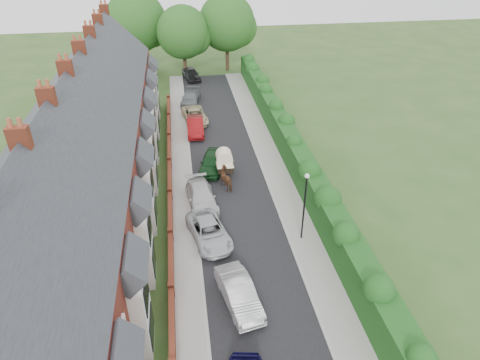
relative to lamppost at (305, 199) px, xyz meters
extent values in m
plane|color=#2D4C1E|center=(-3.40, -4.00, -3.30)|extent=(140.00, 140.00, 0.00)
cube|color=black|center=(-3.90, 7.00, -3.29)|extent=(6.00, 58.00, 0.02)
cube|color=gray|center=(0.20, 7.00, -3.24)|extent=(2.20, 58.00, 0.12)
cube|color=gray|center=(-7.75, 7.00, -3.24)|extent=(1.70, 58.00, 0.12)
cube|color=#9C9C97|center=(-0.85, 7.00, -3.23)|extent=(0.18, 58.00, 0.13)
cube|color=#9C9C97|center=(-6.95, 7.00, -3.23)|extent=(0.18, 58.00, 0.13)
cube|color=#133E13|center=(2.00, 7.00, -2.05)|extent=(1.50, 58.00, 2.50)
cube|color=maroon|center=(-14.40, 6.00, -0.05)|extent=(8.00, 40.00, 6.50)
cube|color=#292B31|center=(-14.40, 6.00, 3.20)|extent=(8.00, 40.20, 8.00)
cube|color=white|center=(-10.35, -10.10, 1.10)|extent=(0.12, 1.20, 1.60)
cube|color=white|center=(-10.05, -7.10, -0.70)|extent=(0.70, 2.40, 5.20)
cube|color=black|center=(-9.68, -7.10, -1.90)|extent=(0.06, 1.80, 1.60)
cube|color=black|center=(-9.68, -7.10, 0.50)|extent=(0.06, 1.80, 1.60)
cube|color=#292B31|center=(-10.20, -7.10, 2.30)|extent=(1.70, 2.60, 1.70)
cube|color=#3F2D2D|center=(-10.36, -5.00, -2.25)|extent=(0.08, 0.90, 2.10)
cube|color=white|center=(-10.35, -5.10, 1.10)|extent=(0.12, 1.20, 1.60)
cube|color=white|center=(-10.05, -2.10, -0.70)|extent=(0.70, 2.40, 5.20)
cube|color=black|center=(-9.68, -2.10, -1.90)|extent=(0.06, 1.80, 1.60)
cube|color=black|center=(-9.68, -2.10, 0.50)|extent=(0.06, 1.80, 1.60)
cube|color=#292B31|center=(-10.20, -2.10, 2.30)|extent=(1.70, 2.60, 1.70)
cube|color=#3F2D2D|center=(-10.36, 0.00, -2.25)|extent=(0.08, 0.90, 2.10)
cube|color=white|center=(-10.35, -0.10, 1.10)|extent=(0.12, 1.20, 1.60)
cube|color=white|center=(-10.05, 2.90, -0.70)|extent=(0.70, 2.40, 5.20)
cube|color=black|center=(-9.68, 2.90, -1.90)|extent=(0.06, 1.80, 1.60)
cube|color=black|center=(-9.68, 2.90, 0.50)|extent=(0.06, 1.80, 1.60)
cube|color=#292B31|center=(-10.20, 2.90, 2.30)|extent=(1.70, 2.60, 1.70)
cube|color=#3F2D2D|center=(-10.36, 5.00, -2.25)|extent=(0.08, 0.90, 2.10)
cube|color=white|center=(-10.35, 4.90, 1.10)|extent=(0.12, 1.20, 1.60)
cube|color=white|center=(-10.05, 7.90, -0.70)|extent=(0.70, 2.40, 5.20)
cube|color=black|center=(-9.68, 7.90, -1.90)|extent=(0.06, 1.80, 1.60)
cube|color=black|center=(-9.68, 7.90, 0.50)|extent=(0.06, 1.80, 1.60)
cube|color=#292B31|center=(-10.20, 7.90, 2.30)|extent=(1.70, 2.60, 1.70)
cube|color=#3F2D2D|center=(-10.36, 10.00, -2.25)|extent=(0.08, 0.90, 2.10)
cube|color=white|center=(-10.35, 9.90, 1.10)|extent=(0.12, 1.20, 1.60)
cube|color=white|center=(-10.05, 12.90, -0.70)|extent=(0.70, 2.40, 5.20)
cube|color=black|center=(-9.68, 12.90, -1.90)|extent=(0.06, 1.80, 1.60)
cube|color=black|center=(-9.68, 12.90, 0.50)|extent=(0.06, 1.80, 1.60)
cube|color=#292B31|center=(-10.20, 12.90, 2.30)|extent=(1.70, 2.60, 1.70)
cube|color=#3F2D2D|center=(-10.36, 15.00, -2.25)|extent=(0.08, 0.90, 2.10)
cube|color=white|center=(-10.35, 14.90, 1.10)|extent=(0.12, 1.20, 1.60)
cube|color=white|center=(-10.05, 17.90, -0.70)|extent=(0.70, 2.40, 5.20)
cube|color=black|center=(-9.68, 17.90, -1.90)|extent=(0.06, 1.80, 1.60)
cube|color=black|center=(-9.68, 17.90, 0.50)|extent=(0.06, 1.80, 1.60)
cube|color=#292B31|center=(-10.20, 17.90, 2.30)|extent=(1.70, 2.60, 1.70)
cube|color=#3F2D2D|center=(-10.36, 20.00, -2.25)|extent=(0.08, 0.90, 2.10)
cube|color=white|center=(-10.35, 19.90, 1.10)|extent=(0.12, 1.20, 1.60)
cube|color=white|center=(-10.05, 22.90, -0.70)|extent=(0.70, 2.40, 5.20)
cube|color=black|center=(-9.68, 22.90, -1.90)|extent=(0.06, 1.80, 1.60)
cube|color=black|center=(-9.68, 22.90, 0.50)|extent=(0.06, 1.80, 1.60)
cube|color=#292B31|center=(-10.20, 22.90, 2.30)|extent=(1.70, 2.60, 1.70)
cube|color=#3F2D2D|center=(-10.36, 25.00, -2.25)|extent=(0.08, 0.90, 2.10)
cube|color=white|center=(-10.35, 24.90, 1.10)|extent=(0.12, 1.20, 1.60)
cube|color=brown|center=(-14.40, -4.00, 7.00)|extent=(0.90, 0.50, 1.60)
cylinder|color=brown|center=(-14.60, -4.00, 7.95)|extent=(0.20, 0.20, 0.50)
cylinder|color=brown|center=(-14.20, -4.00, 7.95)|extent=(0.20, 0.20, 0.50)
cube|color=brown|center=(-14.40, 1.00, 7.00)|extent=(0.90, 0.50, 1.60)
cylinder|color=brown|center=(-14.60, 1.00, 7.95)|extent=(0.20, 0.20, 0.50)
cylinder|color=brown|center=(-14.20, 1.00, 7.95)|extent=(0.20, 0.20, 0.50)
cube|color=brown|center=(-14.40, 6.00, 7.00)|extent=(0.90, 0.50, 1.60)
cylinder|color=brown|center=(-14.60, 6.00, 7.95)|extent=(0.20, 0.20, 0.50)
cylinder|color=brown|center=(-14.20, 6.00, 7.95)|extent=(0.20, 0.20, 0.50)
cube|color=brown|center=(-14.40, 11.00, 7.00)|extent=(0.90, 0.50, 1.60)
cylinder|color=brown|center=(-14.60, 11.00, 7.95)|extent=(0.20, 0.20, 0.50)
cylinder|color=brown|center=(-14.20, 11.00, 7.95)|extent=(0.20, 0.20, 0.50)
cube|color=brown|center=(-14.40, 16.00, 7.00)|extent=(0.90, 0.50, 1.60)
cylinder|color=brown|center=(-14.60, 16.00, 7.95)|extent=(0.20, 0.20, 0.50)
cylinder|color=brown|center=(-14.20, 16.00, 7.95)|extent=(0.20, 0.20, 0.50)
cube|color=brown|center=(-14.40, 21.00, 7.00)|extent=(0.90, 0.50, 1.60)
cylinder|color=brown|center=(-14.60, 21.00, 7.95)|extent=(0.20, 0.20, 0.50)
cylinder|color=brown|center=(-14.20, 21.00, 7.95)|extent=(0.20, 0.20, 0.50)
cube|color=brown|center=(-14.40, 26.00, 7.00)|extent=(0.90, 0.50, 1.60)
cylinder|color=brown|center=(-14.60, 26.00, 7.95)|extent=(0.20, 0.20, 0.50)
cylinder|color=brown|center=(-14.20, 26.00, 7.95)|extent=(0.20, 0.20, 0.50)
cube|color=brown|center=(-8.75, -6.50, -2.85)|extent=(0.30, 4.70, 0.90)
cube|color=brown|center=(-8.75, -1.50, -2.85)|extent=(0.30, 4.70, 0.90)
cube|color=brown|center=(-8.75, 3.50, -2.85)|extent=(0.30, 4.70, 0.90)
cube|color=brown|center=(-8.75, 8.50, -2.85)|extent=(0.30, 4.70, 0.90)
cube|color=brown|center=(-8.75, 13.50, -2.85)|extent=(0.30, 4.70, 0.90)
cube|color=brown|center=(-8.75, 18.50, -2.85)|extent=(0.30, 4.70, 0.90)
cube|color=brown|center=(-8.75, 23.50, -2.85)|extent=(0.30, 4.70, 0.90)
cube|color=brown|center=(-8.75, -4.00, -2.75)|extent=(0.35, 0.35, 1.10)
cube|color=brown|center=(-8.75, 1.00, -2.75)|extent=(0.35, 0.35, 1.10)
cube|color=brown|center=(-8.75, 6.00, -2.75)|extent=(0.35, 0.35, 1.10)
cube|color=brown|center=(-8.75, 11.00, -2.75)|extent=(0.35, 0.35, 1.10)
cube|color=brown|center=(-8.75, 16.00, -2.75)|extent=(0.35, 0.35, 1.10)
cube|color=brown|center=(-8.75, 21.00, -2.75)|extent=(0.35, 0.35, 1.10)
cube|color=brown|center=(-8.75, 26.00, -2.75)|extent=(0.35, 0.35, 1.10)
cylinder|color=black|center=(0.00, 0.00, -0.90)|extent=(0.12, 0.12, 4.80)
cylinder|color=black|center=(0.00, 0.00, 1.55)|extent=(0.20, 0.20, 0.10)
sphere|color=silver|center=(0.00, 0.00, 1.70)|extent=(0.32, 0.32, 0.32)
cylinder|color=#332316|center=(-6.40, 36.00, -0.92)|extent=(0.50, 0.50, 4.75)
sphere|color=#23541C|center=(-6.40, 36.00, 2.59)|extent=(6.80, 6.80, 6.80)
sphere|color=#23541C|center=(-5.04, 36.30, 1.93)|extent=(4.76, 4.76, 4.76)
cylinder|color=#332316|center=(-0.40, 38.00, -0.67)|extent=(0.50, 0.50, 5.25)
sphere|color=#23541C|center=(-0.40, 38.00, 3.21)|extent=(7.60, 7.60, 7.60)
sphere|color=#23541C|center=(1.12, 38.30, 2.48)|extent=(5.32, 5.32, 5.32)
cylinder|color=#332316|center=(-12.40, 39.00, -0.55)|extent=(0.50, 0.50, 5.50)
sphere|color=#23541C|center=(-12.40, 39.00, 3.52)|extent=(8.00, 8.00, 8.00)
sphere|color=#23541C|center=(-10.80, 39.30, 2.75)|extent=(5.60, 5.60, 5.60)
imported|color=#B3B2B7|center=(-5.00, -4.96, -2.55)|extent=(2.47, 4.74, 1.49)
imported|color=#B9BCC1|center=(-6.18, 0.85, -2.62)|extent=(3.25, 5.22, 1.35)
imported|color=#BDBDBD|center=(-6.40, 4.98, -2.58)|extent=(2.53, 5.12, 1.43)
imported|color=#0F3415|center=(-5.14, 10.18, -2.54)|extent=(2.87, 4.78, 1.52)
imported|color=maroon|center=(-6.10, 17.80, -2.54)|extent=(1.73, 4.64, 1.51)
imported|color=#C6B88F|center=(-6.00, 20.69, -2.62)|extent=(2.89, 5.14, 1.36)
imported|color=#5C5F64|center=(-6.19, 25.98, -2.61)|extent=(2.79, 5.01, 1.37)
imported|color=black|center=(-5.68, 34.60, -2.54)|extent=(2.70, 4.75, 1.52)
imported|color=#54331F|center=(-4.16, 7.18, -2.46)|extent=(1.61, 2.19, 1.68)
cube|color=black|center=(-4.16, 9.31, -2.41)|extent=(1.25, 2.09, 0.52)
cylinder|color=beige|center=(-4.16, 9.31, -1.68)|extent=(1.36, 1.31, 1.36)
cube|color=beige|center=(-4.16, 9.31, -2.15)|extent=(1.38, 2.14, 0.04)
cylinder|color=black|center=(-4.84, 9.94, -2.83)|extent=(0.08, 0.94, 0.94)
cylinder|color=black|center=(-3.48, 9.94, -2.83)|extent=(0.08, 0.94, 0.94)
cylinder|color=black|center=(-4.53, 8.16, -2.36)|extent=(0.06, 1.88, 0.06)
cylinder|color=black|center=(-3.79, 8.16, -2.36)|extent=(0.06, 1.88, 0.06)
camera|label=1|loc=(-7.42, -21.78, 15.39)|focal=32.00mm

